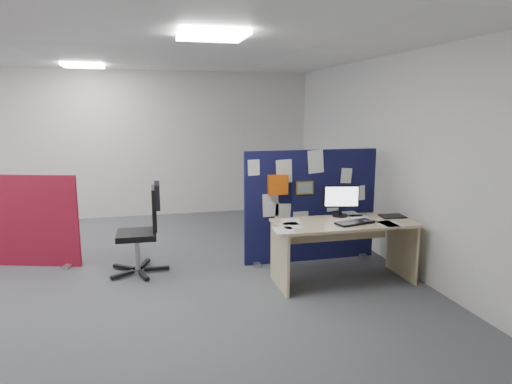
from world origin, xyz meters
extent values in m
plane|color=#4E5055|center=(0.00, 0.00, 0.00)|extent=(9.00, 9.00, 0.00)
cube|color=silver|center=(0.00, 3.50, 1.35)|extent=(9.00, 0.02, 2.70)
cube|color=silver|center=(4.50, 0.00, 1.35)|extent=(0.02, 7.00, 2.70)
cube|color=white|center=(2.00, -1.00, 2.67)|extent=(0.60, 0.60, 0.04)
cube|color=white|center=(0.50, 2.50, 2.67)|extent=(0.60, 0.60, 0.04)
cube|color=#110F39|center=(3.48, 0.33, 0.75)|extent=(1.81, 0.06, 1.49)
cube|color=#AAAAAF|center=(2.73, 0.33, 0.02)|extent=(0.08, 0.30, 0.04)
cube|color=#AAAAAF|center=(4.23, 0.33, 0.02)|extent=(0.08, 0.30, 0.04)
cube|color=white|center=(2.69, 0.29, 1.29)|extent=(0.15, 0.01, 0.20)
cube|color=white|center=(3.09, 0.29, 1.23)|extent=(0.21, 0.01, 0.30)
cube|color=white|center=(3.52, 0.29, 1.34)|extent=(0.21, 0.01, 0.30)
cube|color=white|center=(3.96, 0.29, 1.14)|extent=(0.15, 0.01, 0.20)
cube|color=white|center=(2.92, 0.29, 0.79)|extent=(0.21, 0.01, 0.30)
cube|color=white|center=(3.79, 0.29, 0.82)|extent=(0.21, 0.01, 0.30)
cube|color=white|center=(4.16, 0.29, 0.90)|extent=(0.15, 0.01, 0.20)
cube|color=white|center=(3.33, 0.29, 0.54)|extent=(0.21, 0.01, 0.30)
cube|color=white|center=(3.08, 0.29, 0.65)|extent=(0.21, 0.01, 0.30)
cube|color=gold|center=(3.38, 0.29, 1.00)|extent=(0.24, 0.01, 0.18)
cube|color=#DB560D|center=(3.00, 0.25, 1.06)|extent=(0.25, 0.10, 0.25)
cube|color=#D3C287|center=(3.58, -0.50, 0.71)|extent=(1.61, 0.72, 0.03)
cube|color=#D3C287|center=(2.80, -0.50, 0.35)|extent=(0.03, 0.66, 0.70)
cube|color=#D3C287|center=(4.36, -0.50, 0.35)|extent=(0.03, 0.66, 0.70)
cube|color=#D3C287|center=(3.58, -0.17, 0.55)|extent=(1.45, 0.02, 0.30)
cylinder|color=black|center=(3.64, -0.24, 0.74)|extent=(0.18, 0.18, 0.02)
cube|color=black|center=(3.64, -0.24, 0.80)|extent=(0.04, 0.03, 0.09)
cube|color=black|center=(3.64, -0.24, 0.98)|extent=(0.44, 0.12, 0.27)
cube|color=white|center=(3.64, -0.26, 0.98)|extent=(0.39, 0.09, 0.23)
cube|color=black|center=(3.66, -0.62, 0.74)|extent=(0.48, 0.28, 0.02)
cube|color=#AAAAAF|center=(3.82, -0.62, 0.74)|extent=(0.10, 0.06, 0.03)
cube|color=black|center=(4.25, -0.42, 0.74)|extent=(0.30, 0.24, 0.01)
cube|color=maroon|center=(-0.26, 1.02, 0.60)|extent=(1.54, 0.51, 1.20)
cube|color=#AAAAAF|center=(0.39, 1.02, 0.02)|extent=(0.08, 0.30, 0.04)
cube|color=black|center=(1.45, 0.36, 0.04)|extent=(0.31, 0.06, 0.04)
cube|color=black|center=(1.30, 0.57, 0.04)|extent=(0.15, 0.31, 0.04)
cube|color=black|center=(1.05, 0.50, 0.04)|extent=(0.28, 0.23, 0.04)
cube|color=black|center=(1.04, 0.23, 0.04)|extent=(0.28, 0.22, 0.04)
cube|color=black|center=(1.29, 0.15, 0.04)|extent=(0.14, 0.31, 0.04)
cylinder|color=#AAAAAF|center=(1.23, 0.36, 0.26)|extent=(0.06, 0.06, 0.43)
cube|color=black|center=(1.23, 0.36, 0.49)|extent=(0.48, 0.48, 0.07)
cube|color=black|center=(1.45, 0.36, 0.82)|extent=(0.06, 0.43, 0.51)
cube|color=black|center=(1.49, 0.36, 0.97)|extent=(0.07, 0.39, 0.31)
cube|color=white|center=(2.93, -0.54, 0.73)|extent=(0.23, 0.31, 0.00)
cube|color=white|center=(2.98, -0.37, 0.73)|extent=(0.26, 0.33, 0.00)
cube|color=white|center=(4.04, -0.73, 0.73)|extent=(0.24, 0.32, 0.00)
cube|color=white|center=(2.79, -0.70, 0.73)|extent=(0.24, 0.32, 0.00)
cube|color=white|center=(3.82, -0.17, 0.73)|extent=(0.21, 0.30, 0.00)
cube|color=white|center=(4.00, -0.72, 0.73)|extent=(0.23, 0.31, 0.00)
cube|color=white|center=(3.84, -0.37, 0.73)|extent=(0.26, 0.33, 0.00)
camera|label=1|loc=(1.36, -5.24, 2.04)|focal=32.00mm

